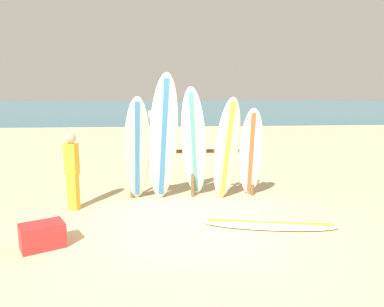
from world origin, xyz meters
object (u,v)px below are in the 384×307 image
object	(u,v)px
surfboard_leaning_far_left	(137,151)
beachgoer_standing	(72,168)
surfboard_leaning_center_left	(194,145)
surfboard_leaning_center_right	(251,154)
surfboard_leaning_center	(227,150)
surfboard_leaning_left	(163,140)
small_boat_offshore	(161,112)
cooler_box	(42,235)
surfboard_rack	(193,165)
surfboard_lying_on_sand	(269,224)

from	to	relation	value
surfboard_leaning_far_left	beachgoer_standing	bearing A→B (deg)	-167.08
surfboard_leaning_center_left	surfboard_leaning_center_right	bearing A→B (deg)	-2.36
surfboard_leaning_far_left	surfboard_leaning_center_right	size ratio (longest dim) A/B	1.11
surfboard_leaning_center	surfboard_leaning_center_right	world-z (taller)	surfboard_leaning_center
surfboard_leaning_left	beachgoer_standing	bearing A→B (deg)	-171.02
beachgoer_standing	surfboard_leaning_center_right	bearing A→B (deg)	5.68
surfboard_leaning_center_left	surfboard_leaning_left	bearing A→B (deg)	-168.55
surfboard_leaning_far_left	surfboard_leaning_left	size ratio (longest dim) A/B	0.84
surfboard_leaning_center_left	small_boat_offshore	world-z (taller)	surfboard_leaning_center_left
surfboard_leaning_center	small_boat_offshore	distance (m)	29.56
surfboard_leaning_far_left	surfboard_leaning_center_right	xyz separation A→B (m)	(2.31, 0.07, -0.11)
surfboard_leaning_center_left	cooler_box	distance (m)	3.33
cooler_box	surfboard_leaning_center_left	bearing A→B (deg)	13.17
surfboard_leaning_far_left	cooler_box	distance (m)	2.51
surfboard_rack	surfboard_leaning_far_left	size ratio (longest dim) A/B	1.24
surfboard_leaning_left	cooler_box	distance (m)	2.88
surfboard_leaning_center_right	small_boat_offshore	distance (m)	29.50
surfboard_leaning_center_right	beachgoer_standing	xyz separation A→B (m)	(-3.52, -0.35, -0.16)
cooler_box	small_boat_offshore	bearing A→B (deg)	58.95
small_boat_offshore	surfboard_leaning_far_left	bearing A→B (deg)	-90.62
surfboard_rack	surfboard_leaning_center	size ratio (longest dim) A/B	1.25
surfboard_leaning_far_left	surfboard_leaning_center_left	bearing A→B (deg)	6.08
surfboard_leaning_center_left	surfboard_leaning_center	xyz separation A→B (m)	(0.65, -0.13, -0.10)
small_boat_offshore	surfboard_leaning_center_left	bearing A→B (deg)	-88.40
surfboard_leaning_far_left	beachgoer_standing	distance (m)	1.27
small_boat_offshore	cooler_box	bearing A→B (deg)	-92.85
small_boat_offshore	cooler_box	xyz separation A→B (m)	(-1.57, -31.48, -0.08)
surfboard_leaning_center_left	surfboard_leaning_center_right	size ratio (longest dim) A/B	1.20
beachgoer_standing	small_boat_offshore	world-z (taller)	beachgoer_standing
surfboard_leaning_center	beachgoer_standing	bearing A→B (deg)	-174.92
beachgoer_standing	surfboard_rack	bearing A→B (deg)	16.53
surfboard_leaning_far_left	surfboard_lying_on_sand	world-z (taller)	surfboard_leaning_far_left
surfboard_rack	surfboard_lying_on_sand	xyz separation A→B (m)	(1.14, -1.85, -0.65)
surfboard_leaning_left	surfboard_leaning_center	distance (m)	1.29
surfboard_leaning_far_left	surfboard_leaning_center_right	bearing A→B (deg)	1.80
surfboard_rack	small_boat_offshore	bearing A→B (deg)	91.63
surfboard_leaning_center	surfboard_leaning_far_left	bearing A→B (deg)	179.66
beachgoer_standing	small_boat_offshore	bearing A→B (deg)	87.06
surfboard_leaning_center_right	surfboard_rack	bearing A→B (deg)	163.31
surfboard_leaning_center_left	surfboard_leaning_center	distance (m)	0.68
surfboard_lying_on_sand	beachgoer_standing	bearing A→B (deg)	161.81
surfboard_leaning_center	surfboard_lying_on_sand	bearing A→B (deg)	-70.80
surfboard_leaning_far_left	surfboard_lying_on_sand	size ratio (longest dim) A/B	0.94
surfboard_leaning_center_right	surfboard_leaning_center	bearing A→B (deg)	-170.87
surfboard_leaning_center	surfboard_lying_on_sand	xyz separation A→B (m)	(0.49, -1.42, -1.04)
surfboard_lying_on_sand	surfboard_leaning_center_right	bearing A→B (deg)	89.00
surfboard_leaning_far_left	surfboard_leaning_center	size ratio (longest dim) A/B	1.01
surfboard_lying_on_sand	small_boat_offshore	world-z (taller)	small_boat_offshore
surfboard_leaning_center_left	small_boat_offshore	distance (m)	29.40
surfboard_leaning_center	cooler_box	bearing A→B (deg)	-147.07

